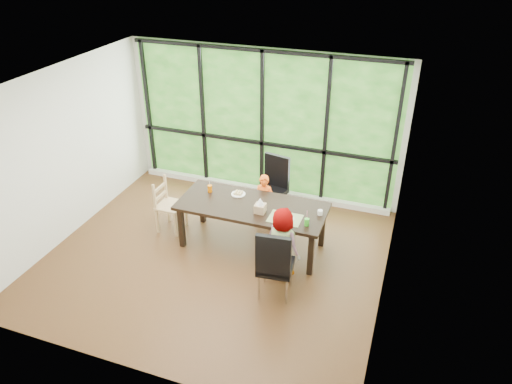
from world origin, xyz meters
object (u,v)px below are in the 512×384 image
dining_table (252,226)px  plate_far (238,194)px  orange_cup (210,189)px  plate_near (285,219)px  tissue_box (260,208)px  child_older (284,244)px  white_mug (320,213)px  chair_end_beech (171,206)px  child_toddler (264,202)px  chair_window_leather (271,188)px  chair_interior_leather (276,262)px  green_cup (307,222)px

dining_table → plate_far: bearing=143.7°
plate_far → orange_cup: size_ratio=1.97×
plate_near → tissue_box: tissue_box is taller
child_older → white_mug: child_older is taller
chair_end_beech → child_toddler: size_ratio=0.94×
chair_window_leather → plate_near: (0.58, -1.17, 0.22)m
chair_window_leather → white_mug: chair_window_leather is taller
chair_interior_leather → green_cup: (0.24, 0.68, 0.27)m
chair_interior_leather → white_mug: 1.11m
plate_near → orange_cup: 1.41m
white_mug → plate_far: bearing=173.5°
chair_end_beech → tissue_box: (1.60, -0.15, 0.37)m
chair_interior_leather → plate_far: bearing=-56.0°
plate_far → tissue_box: (0.50, -0.38, 0.06)m
chair_window_leather → child_older: (0.67, -1.49, 0.01)m
chair_window_leather → chair_interior_leather: 2.02m
chair_end_beech → plate_far: chair_end_beech is taller
plate_far → chair_window_leather: bearing=66.7°
tissue_box → plate_near: bearing=-8.2°
child_older → tissue_box: bearing=-18.3°
chair_window_leather → child_toddler: bearing=-78.3°
chair_end_beech → chair_interior_leather: bearing=-113.4°
chair_window_leather → plate_far: size_ratio=4.79×
chair_end_beech → white_mug: (2.46, 0.07, 0.34)m
dining_table → plate_near: bearing=-19.8°
child_toddler → tissue_box: child_toddler is taller
chair_interior_leather → white_mug: bearing=-115.6°
chair_window_leather → orange_cup: (-0.77, -0.79, 0.27)m
chair_end_beech → orange_cup: chair_end_beech is taller
child_toddler → child_older: bearing=-57.0°
chair_interior_leather → child_older: (-0.01, 0.41, 0.01)m
chair_window_leather → plate_near: 1.32m
child_toddler → child_older: 1.30m
chair_end_beech → chair_window_leather: bearing=-55.3°
dining_table → green_cup: size_ratio=20.55×
chair_window_leather → chair_interior_leather: bearing=-58.5°
child_toddler → green_cup: size_ratio=8.71×
plate_far → child_toddler: bearing=47.8°
green_cup → white_mug: green_cup is taller
dining_table → plate_far: size_ratio=10.05×
chair_interior_leather → child_older: 0.41m
child_older → plate_far: child_older is taller
dining_table → plate_far: (-0.31, 0.23, 0.38)m
plate_far → green_cup: 1.33m
child_toddler → white_mug: child_toddler is taller
dining_table → chair_window_leather: (0.00, 0.96, 0.17)m
chair_window_leather → orange_cup: 1.14m
plate_far → chair_end_beech: bearing=-168.4°
plate_near → orange_cup: bearing=164.6°
dining_table → chair_end_beech: chair_end_beech is taller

